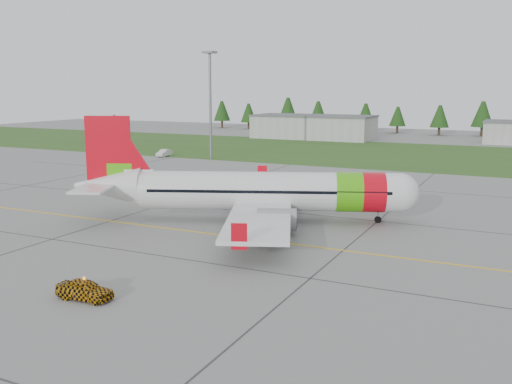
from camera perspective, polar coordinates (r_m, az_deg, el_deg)
The scene contains 9 objects.
ground at distance 46.04m, azimuth -6.39°, elevation -6.83°, with size 320.00×320.00×0.00m, color gray.
aircraft at distance 58.46m, azimuth 0.43°, elevation 0.06°, with size 33.97×32.27×10.78m.
follow_me_car at distance 38.76m, azimuth -16.86°, elevation -7.53°, with size 1.57×1.33×3.90m, color orange.
service_van at distance 116.03m, azimuth -9.20°, elevation 4.59°, with size 1.53×1.44×4.38m, color silver.
grass_strip at distance 122.22m, azimuth 14.50°, elevation 3.66°, with size 320.00×50.00×0.03m, color #30561E.
taxi_guideline at distance 52.71m, azimuth -1.76°, elevation -4.54°, with size 120.00×0.25×0.02m, color gold.
hangar_west at distance 156.96m, azimuth 5.77°, elevation 6.44°, with size 32.00×14.00×6.00m, color #A8A8A3.
floodlight_mast at distance 110.25m, azimuth -4.58°, elevation 8.47°, with size 0.50×0.50×20.00m, color slate.
treeline at distance 176.94m, azimuth 18.20°, elevation 7.06°, with size 160.00×8.00×10.00m, color #1C3F14, non-canonical shape.
Camera 1 is at (23.57, -37.16, 13.55)m, focal length 40.00 mm.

